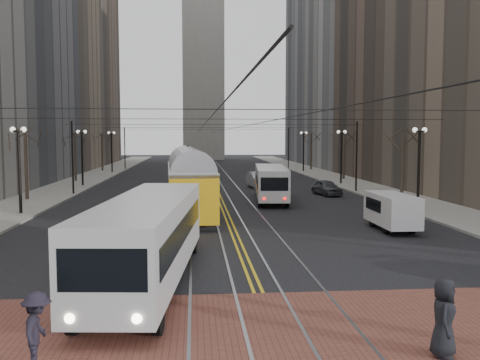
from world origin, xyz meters
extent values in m
plane|color=black|center=(0.00, 0.00, 0.00)|extent=(260.00, 260.00, 0.00)
cube|color=gray|center=(-15.00, 45.00, 0.07)|extent=(5.00, 140.00, 0.15)
cube|color=gray|center=(15.00, 45.00, 0.07)|extent=(5.00, 140.00, 0.15)
cube|color=brown|center=(0.00, -4.00, 0.01)|extent=(25.00, 6.00, 0.01)
cube|color=gray|center=(0.00, 45.00, 0.00)|extent=(4.80, 130.00, 0.02)
cube|color=gold|center=(0.00, 45.00, 0.01)|extent=(0.42, 130.00, 0.01)
cube|color=brown|center=(-25.50, 86.00, 20.00)|extent=(16.00, 20.00, 40.00)
cube|color=brown|center=(25.50, 46.00, 17.00)|extent=(16.00, 20.00, 34.00)
cube|color=#9A9690|center=(27.50, 66.00, 26.00)|extent=(20.00, 20.00, 52.00)
cube|color=slate|center=(25.50, 86.00, 20.00)|extent=(16.00, 20.00, 40.00)
cube|color=#B2AFA5|center=(0.00, 102.00, 28.00)|extent=(9.00, 9.00, 56.00)
cylinder|color=black|center=(-13.70, 18.00, 2.80)|extent=(0.20, 0.20, 5.60)
cylinder|color=black|center=(-13.70, 38.00, 2.80)|extent=(0.20, 0.20, 5.60)
cylinder|color=black|center=(-13.70, 58.00, 2.80)|extent=(0.20, 0.20, 5.60)
cylinder|color=black|center=(13.70, 18.00, 2.80)|extent=(0.20, 0.20, 5.60)
cylinder|color=black|center=(13.70, 38.00, 2.80)|extent=(0.20, 0.20, 5.60)
cylinder|color=black|center=(13.70, 58.00, 2.80)|extent=(0.20, 0.20, 5.60)
cylinder|color=#382D23|center=(-15.70, 26.00, 2.80)|extent=(0.28, 0.28, 5.60)
cylinder|color=#382D23|center=(-15.70, 44.00, 2.80)|extent=(0.28, 0.28, 5.60)
cylinder|color=#382D23|center=(-15.70, 62.00, 2.80)|extent=(0.28, 0.28, 5.60)
cylinder|color=#382D23|center=(15.70, 26.00, 2.80)|extent=(0.28, 0.28, 5.60)
cylinder|color=#382D23|center=(15.70, 44.00, 2.80)|extent=(0.28, 0.28, 5.60)
cylinder|color=#382D23|center=(15.70, 62.00, 2.80)|extent=(0.28, 0.28, 5.60)
cylinder|color=black|center=(-1.50, 45.00, 6.00)|extent=(0.03, 120.00, 0.03)
cylinder|color=black|center=(1.50, 45.00, 6.00)|extent=(0.03, 120.00, 0.03)
cylinder|color=black|center=(-12.90, 30.00, 3.30)|extent=(0.16, 0.16, 6.60)
cylinder|color=black|center=(-12.90, 66.00, 3.30)|extent=(0.16, 0.16, 6.60)
cylinder|color=black|center=(12.90, 30.00, 3.30)|extent=(0.16, 0.16, 6.60)
cylinder|color=black|center=(12.90, 66.00, 3.30)|extent=(0.16, 0.16, 6.60)
cube|color=#BABABA|center=(-3.78, 0.54, 1.54)|extent=(3.72, 12.49, 3.07)
cube|color=gold|center=(-2.50, 17.66, 1.73)|extent=(3.47, 14.77, 3.45)
cube|color=silver|center=(4.07, 24.37, 1.38)|extent=(3.30, 10.78, 2.77)
cube|color=white|center=(8.88, 10.33, 1.02)|extent=(1.78, 4.60, 2.03)
imported|color=#45474D|center=(9.61, 28.01, 0.69)|extent=(2.28, 4.26, 1.38)
imported|color=#ABADB3|center=(4.39, 35.01, 0.81)|extent=(2.29, 5.11, 1.63)
imported|color=black|center=(3.79, -6.50, 0.96)|extent=(0.94, 1.09, 1.89)
imported|color=black|center=(-5.67, -6.50, 0.92)|extent=(0.76, 1.22, 1.81)
camera|label=1|loc=(-2.13, -18.48, 5.30)|focal=40.00mm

